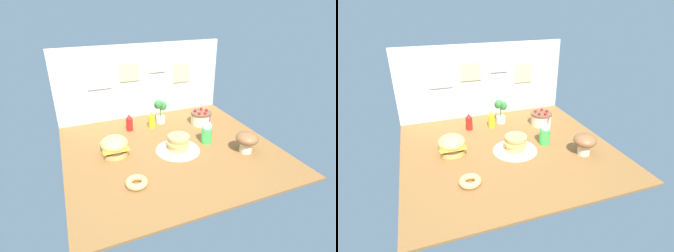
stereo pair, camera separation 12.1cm
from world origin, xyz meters
The scene contains 12 objects.
ground_plane centered at (0.00, 0.00, -1.00)cm, with size 191.36×174.90×2.00cm, color brown.
back_wall centered at (-0.04, 86.85, 42.24)cm, with size 191.36×4.20×83.36cm.
doily_mat centered at (5.09, -4.75, 0.20)cm, with size 40.72×40.72×0.40cm, color white.
burger centered at (-50.27, 10.03, 8.41)cm, with size 24.54×24.54×17.70cm.
pancake_stack centered at (5.20, -4.81, 6.82)cm, with size 31.46×31.46×16.19cm.
layer_cake centered at (52.30, 38.27, 7.16)cm, with size 23.10×23.10×16.84cm.
ketchup_bottle centered at (-25.53, 52.21, 8.57)cm, with size 7.03×7.03×18.51cm.
mustard_bottle centered at (-1.34, 50.07, 8.57)cm, with size 7.03×7.03×18.51cm.
cream_soda_cup centered at (36.56, -1.83, 10.87)cm, with size 10.18×10.18×27.76cm.
donut_pink_glaze centered at (-44.65, -40.24, 2.75)cm, with size 17.21×17.21×5.18cm.
potted_plant centered at (11.50, 58.21, 15.08)cm, with size 13.93×10.18×28.23cm.
mushroom_stool centered at (61.23, -30.76, 12.02)cm, with size 20.36×20.36×19.43cm.
Camera 1 is at (-83.65, -198.69, 127.03)cm, focal length 28.49 mm.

